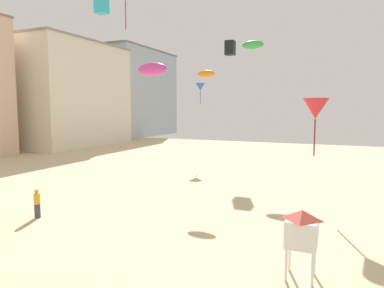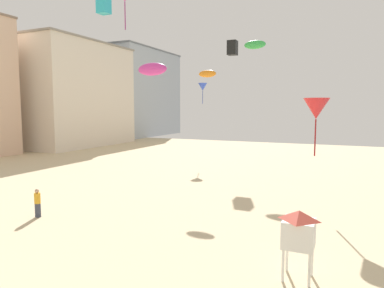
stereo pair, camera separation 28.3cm
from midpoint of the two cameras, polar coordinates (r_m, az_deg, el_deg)
name	(u,v)px [view 1 (the left image)]	position (r m, az deg, el deg)	size (l,w,h in m)	color
boardwalk_hotel_mid	(55,95)	(63.56, -21.69, 7.47)	(17.87, 19.64, 16.76)	silver
boardwalk_hotel_far	(130,93)	(81.24, -10.18, 8.16)	(13.15, 22.03, 19.01)	#ADB7C1
kite_flyer	(37,202)	(21.83, -24.38, -8.63)	(0.34, 0.34, 1.64)	#383D4C
lifeguard_stand	(302,229)	(13.50, 16.93, -13.20)	(1.10, 1.10, 2.55)	white
kite_black_box	(230,48)	(40.96, 6.06, 15.37)	(1.03, 1.03, 1.61)	black
kite_orange_parafoil	(206,74)	(29.13, 2.05, 11.42)	(1.51, 0.42, 0.59)	orange
kite_cyan_box	(101,4)	(37.13, -14.83, 21.22)	(1.07, 1.07, 1.68)	#2DB7CC
kite_red_delta	(316,109)	(22.92, 19.24, 5.48)	(1.59, 1.59, 3.60)	red
kite_blue_delta	(200,87)	(42.16, 1.18, 9.33)	(1.08, 1.08, 2.45)	blue
kite_green_parafoil	(253,45)	(37.82, 9.70, 15.72)	(2.25, 0.63, 0.88)	green
kite_magenta_parafoil	(152,69)	(21.69, -6.91, 12.07)	(1.97, 0.55, 0.77)	#DB3D9E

